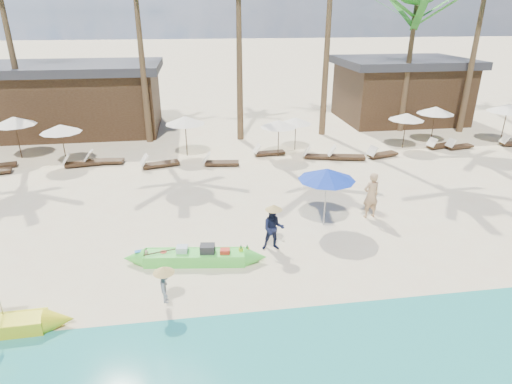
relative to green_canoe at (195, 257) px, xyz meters
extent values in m
plane|color=beige|center=(0.84, -0.14, -0.21)|extent=(240.00, 240.00, 0.00)
cube|color=#4CD741|center=(0.00, 0.00, -0.03)|extent=(3.18, 1.05, 0.38)
cube|color=white|center=(0.00, 0.00, -0.01)|extent=(2.73, 0.81, 0.17)
cube|color=#262628|center=(0.39, -0.05, 0.25)|extent=(0.48, 0.40, 0.35)
cube|color=silver|center=(-0.39, 0.10, 0.21)|extent=(0.38, 0.34, 0.28)
cube|color=red|center=(0.92, -0.17, 0.19)|extent=(0.33, 0.28, 0.22)
cylinder|color=red|center=(-0.97, 0.18, 0.12)|extent=(0.22, 0.22, 0.09)
cylinder|color=#262628|center=(-1.23, 0.11, 0.12)|extent=(0.20, 0.20, 0.08)
sphere|color=tan|center=(-1.52, 0.20, 0.17)|extent=(0.18, 0.18, 0.18)
cylinder|color=yellow|center=(1.43, -0.10, 0.17)|extent=(0.14, 0.14, 0.18)
cylinder|color=yellow|center=(1.62, -0.13, 0.17)|extent=(0.14, 0.14, 0.18)
imported|color=tan|center=(6.64, 2.33, 0.69)|extent=(0.73, 0.55, 1.80)
imported|color=#121733|center=(2.57, 0.49, 0.54)|extent=(0.79, 0.65, 1.50)
imported|color=gray|center=(-0.79, -2.09, 0.45)|extent=(0.40, 0.65, 0.96)
cylinder|color=#99999E|center=(4.74, 1.95, 0.86)|extent=(0.05, 0.05, 2.14)
cone|color=#1130A8|center=(4.74, 1.95, 1.78)|extent=(2.05, 2.05, 0.42)
cylinder|color=#3A2818|center=(-9.07, 11.83, 0.88)|extent=(0.05, 0.05, 2.19)
cone|color=silver|center=(-9.07, 11.83, 1.82)|extent=(2.19, 2.19, 0.44)
cylinder|color=#3A2818|center=(-6.44, 10.49, 0.80)|extent=(0.05, 0.05, 2.02)
cone|color=silver|center=(-6.44, 10.49, 1.66)|extent=(2.02, 2.02, 0.40)
cube|color=#3A2818|center=(-5.50, 10.01, -0.06)|extent=(1.83, 0.84, 0.12)
cube|color=silver|center=(-6.26, 9.88, 0.25)|extent=(0.48, 0.62, 0.51)
cube|color=#3A2818|center=(-4.45, 10.20, -0.05)|extent=(1.87, 0.73, 0.13)
cube|color=silver|center=(-5.25, 10.26, 0.27)|extent=(0.45, 0.62, 0.53)
cylinder|color=#3A2818|center=(-0.27, 11.02, 0.85)|extent=(0.05, 0.05, 2.12)
cone|color=silver|center=(-0.27, 11.02, 1.76)|extent=(2.12, 2.12, 0.42)
cube|color=#3A2818|center=(-1.58, 9.32, -0.05)|extent=(1.91, 1.03, 0.13)
cube|color=silver|center=(-2.36, 9.12, 0.27)|extent=(0.54, 0.67, 0.53)
cylinder|color=#3A2818|center=(4.63, 10.15, 0.76)|extent=(0.05, 0.05, 1.95)
cone|color=silver|center=(4.63, 10.15, 1.60)|extent=(1.95, 1.95, 0.39)
cube|color=#3A2818|center=(1.49, 9.06, -0.06)|extent=(1.77, 0.75, 0.12)
cube|color=silver|center=(0.74, 9.15, 0.24)|extent=(0.45, 0.59, 0.50)
cube|color=#3A2818|center=(4.21, 10.40, -0.07)|extent=(1.68, 0.70, 0.12)
cube|color=silver|center=(3.50, 10.32, 0.22)|extent=(0.42, 0.56, 0.48)
cylinder|color=#3A2818|center=(5.81, 11.21, 0.69)|extent=(0.05, 0.05, 1.81)
cone|color=silver|center=(5.81, 11.21, 1.47)|extent=(1.81, 1.81, 0.36)
cube|color=#3A2818|center=(6.77, 9.39, -0.07)|extent=(1.72, 0.92, 0.12)
cube|color=silver|center=(6.07, 9.57, 0.22)|extent=(0.49, 0.60, 0.48)
cube|color=#3A2818|center=(8.14, 9.05, -0.05)|extent=(1.94, 0.97, 0.13)
cube|color=silver|center=(7.34, 9.22, 0.28)|extent=(0.53, 0.67, 0.54)
cylinder|color=#3A2818|center=(12.06, 10.65, 0.77)|extent=(0.05, 0.05, 1.96)
cone|color=silver|center=(12.06, 10.65, 1.61)|extent=(1.96, 1.96, 0.39)
cube|color=#3A2818|center=(10.20, 9.19, -0.06)|extent=(1.81, 1.04, 0.12)
cube|color=silver|center=(9.48, 8.97, 0.24)|extent=(0.53, 0.64, 0.50)
cylinder|color=#3A2818|center=(14.20, 11.38, 0.84)|extent=(0.05, 0.05, 2.11)
cone|color=silver|center=(14.20, 11.38, 1.75)|extent=(2.11, 2.11, 0.42)
cube|color=#3A2818|center=(14.20, 10.30, -0.07)|extent=(1.72, 1.00, 0.12)
cube|color=silver|center=(13.51, 10.08, 0.22)|extent=(0.51, 0.62, 0.48)
cube|color=#3A2818|center=(15.23, 10.00, -0.07)|extent=(1.66, 0.82, 0.11)
cube|color=silver|center=(14.54, 9.86, 0.21)|extent=(0.45, 0.58, 0.47)
cylinder|color=#3A2818|center=(18.29, 10.70, 0.92)|extent=(0.06, 0.06, 2.28)
cone|color=silver|center=(18.29, 10.70, 1.90)|extent=(2.28, 2.28, 0.46)
cube|color=silver|center=(18.06, 10.09, 0.22)|extent=(0.41, 0.56, 0.48)
cone|color=brown|center=(-9.60, 14.94, 5.23)|extent=(0.40, 0.40, 10.89)
cone|color=brown|center=(-2.51, 14.13, 4.82)|extent=(0.40, 0.40, 10.08)
cone|color=brown|center=(2.99, 13.87, 5.41)|extent=(0.40, 0.40, 11.26)
cone|color=brown|center=(8.29, 14.24, 6.37)|extent=(0.40, 0.40, 13.16)
cone|color=brown|center=(13.68, 14.38, 3.82)|extent=(0.40, 0.40, 8.07)
cone|color=brown|center=(17.41, 13.54, 5.10)|extent=(0.40, 0.40, 10.64)
cube|color=#3A2818|center=(-7.16, 17.36, 1.69)|extent=(10.00, 6.00, 3.80)
cube|color=#2D2D33|center=(-7.16, 17.36, 3.84)|extent=(10.80, 6.60, 0.50)
cube|color=#3A2818|center=(14.84, 17.36, 1.69)|extent=(8.00, 6.00, 3.80)
cube|color=#2D2D33|center=(14.84, 17.36, 3.84)|extent=(8.80, 6.60, 0.50)
camera|label=1|loc=(0.21, -11.64, 7.07)|focal=30.00mm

